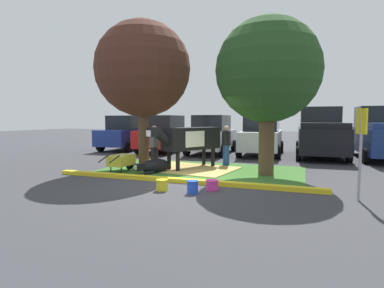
{
  "coord_description": "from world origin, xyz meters",
  "views": [
    {
      "loc": [
        3.37,
        -8.09,
        1.81
      ],
      "look_at": [
        -0.55,
        2.61,
        0.9
      ],
      "focal_mm": 29.0,
      "sensor_mm": 36.0,
      "label": 1
    }
  ],
  "objects_px": {
    "bucket_pink": "(212,185)",
    "hatchback_white": "(262,136)",
    "cow_holstein": "(189,139)",
    "shade_tree_right": "(268,71)",
    "sedan_red": "(165,134)",
    "shade_tree_left": "(143,69)",
    "bucket_blue": "(193,187)",
    "person_handler": "(226,144)",
    "bucket_yellow": "(162,185)",
    "pickup_truck_black": "(321,134)",
    "sedan_silver": "(212,135)",
    "sedan_blue": "(127,133)",
    "wheelbarrow": "(122,160)",
    "person_visitor_near": "(154,146)",
    "calf_lying": "(155,166)",
    "pickup_truck_maroon": "(383,135)",
    "parking_sign": "(361,136)"
  },
  "relations": [
    {
      "from": "bucket_pink",
      "to": "hatchback_white",
      "type": "bearing_deg",
      "value": 89.14
    },
    {
      "from": "cow_holstein",
      "to": "shade_tree_right",
      "type": "bearing_deg",
      "value": -6.73
    },
    {
      "from": "sedan_red",
      "to": "bucket_pink",
      "type": "bearing_deg",
      "value": -57.66
    },
    {
      "from": "shade_tree_left",
      "to": "bucket_blue",
      "type": "distance_m",
      "value": 5.68
    },
    {
      "from": "person_handler",
      "to": "bucket_yellow",
      "type": "xyz_separation_m",
      "value": [
        -0.5,
        -4.74,
        -0.69
      ]
    },
    {
      "from": "shade_tree_right",
      "to": "cow_holstein",
      "type": "distance_m",
      "value": 3.58
    },
    {
      "from": "pickup_truck_black",
      "to": "sedan_silver",
      "type": "bearing_deg",
      "value": -175.54
    },
    {
      "from": "bucket_pink",
      "to": "sedan_blue",
      "type": "relative_size",
      "value": 0.08
    },
    {
      "from": "wheelbarrow",
      "to": "sedan_blue",
      "type": "bearing_deg",
      "value": 120.45
    },
    {
      "from": "shade_tree_left",
      "to": "sedan_silver",
      "type": "bearing_deg",
      "value": 79.17
    },
    {
      "from": "person_handler",
      "to": "hatchback_white",
      "type": "relative_size",
      "value": 0.35
    },
    {
      "from": "shade_tree_right",
      "to": "wheelbarrow",
      "type": "xyz_separation_m",
      "value": [
        -4.79,
        -1.0,
        -2.95
      ]
    },
    {
      "from": "cow_holstein",
      "to": "sedan_silver",
      "type": "relative_size",
      "value": 0.66
    },
    {
      "from": "person_visitor_near",
      "to": "person_handler",
      "type": "bearing_deg",
      "value": 39.11
    },
    {
      "from": "calf_lying",
      "to": "bucket_pink",
      "type": "xyz_separation_m",
      "value": [
        2.54,
        -1.77,
        -0.1
      ]
    },
    {
      "from": "shade_tree_left",
      "to": "bucket_yellow",
      "type": "relative_size",
      "value": 16.52
    },
    {
      "from": "bucket_pink",
      "to": "pickup_truck_black",
      "type": "distance_m",
      "value": 9.14
    },
    {
      "from": "bucket_blue",
      "to": "bucket_yellow",
      "type": "bearing_deg",
      "value": 178.58
    },
    {
      "from": "shade_tree_right",
      "to": "pickup_truck_maroon",
      "type": "bearing_deg",
      "value": 53.12
    },
    {
      "from": "sedan_silver",
      "to": "pickup_truck_maroon",
      "type": "xyz_separation_m",
      "value": [
        7.92,
        0.4,
        0.13
      ]
    },
    {
      "from": "cow_holstein",
      "to": "bucket_pink",
      "type": "height_order",
      "value": "cow_holstein"
    },
    {
      "from": "shade_tree_right",
      "to": "cow_holstein",
      "type": "height_order",
      "value": "shade_tree_right"
    },
    {
      "from": "shade_tree_right",
      "to": "sedan_blue",
      "type": "bearing_deg",
      "value": 146.43
    },
    {
      "from": "parking_sign",
      "to": "pickup_truck_black",
      "type": "distance_m",
      "value": 8.49
    },
    {
      "from": "parking_sign",
      "to": "bucket_yellow",
      "type": "distance_m",
      "value": 4.77
    },
    {
      "from": "bucket_yellow",
      "to": "sedan_red",
      "type": "distance_m",
      "value": 9.56
    },
    {
      "from": "sedan_red",
      "to": "pickup_truck_black",
      "type": "xyz_separation_m",
      "value": [
        8.08,
        0.43,
        0.13
      ]
    },
    {
      "from": "shade_tree_right",
      "to": "sedan_silver",
      "type": "distance_m",
      "value": 6.94
    },
    {
      "from": "person_handler",
      "to": "pickup_truck_black",
      "type": "xyz_separation_m",
      "value": [
        3.58,
        4.34,
        0.28
      ]
    },
    {
      "from": "shade_tree_left",
      "to": "sedan_silver",
      "type": "distance_m",
      "value": 6.15
    },
    {
      "from": "calf_lying",
      "to": "person_handler",
      "type": "xyz_separation_m",
      "value": [
        1.85,
        2.51,
        0.6
      ]
    },
    {
      "from": "wheelbarrow",
      "to": "sedan_silver",
      "type": "relative_size",
      "value": 0.36
    },
    {
      "from": "bucket_blue",
      "to": "bucket_pink",
      "type": "bearing_deg",
      "value": 53.37
    },
    {
      "from": "sedan_red",
      "to": "pickup_truck_maroon",
      "type": "distance_m",
      "value": 10.68
    },
    {
      "from": "shade_tree_left",
      "to": "cow_holstein",
      "type": "height_order",
      "value": "shade_tree_left"
    },
    {
      "from": "cow_holstein",
      "to": "calf_lying",
      "type": "bearing_deg",
      "value": -122.75
    },
    {
      "from": "cow_holstein",
      "to": "calf_lying",
      "type": "relative_size",
      "value": 2.28
    },
    {
      "from": "wheelbarrow",
      "to": "sedan_silver",
      "type": "bearing_deg",
      "value": 78.61
    },
    {
      "from": "calf_lying",
      "to": "person_visitor_near",
      "type": "relative_size",
      "value": 0.81
    },
    {
      "from": "sedan_red",
      "to": "shade_tree_right",
      "type": "bearing_deg",
      "value": -41.57
    },
    {
      "from": "calf_lying",
      "to": "hatchback_white",
      "type": "relative_size",
      "value": 0.29
    },
    {
      "from": "parking_sign",
      "to": "bucket_yellow",
      "type": "xyz_separation_m",
      "value": [
        -4.55,
        -0.6,
        -1.3
      ]
    },
    {
      "from": "cow_holstein",
      "to": "bucket_blue",
      "type": "distance_m",
      "value": 3.86
    },
    {
      "from": "wheelbarrow",
      "to": "sedan_red",
      "type": "bearing_deg",
      "value": 102.38
    },
    {
      "from": "sedan_red",
      "to": "bucket_blue",
      "type": "bearing_deg",
      "value": -60.87
    },
    {
      "from": "parking_sign",
      "to": "bucket_pink",
      "type": "bearing_deg",
      "value": -177.51
    },
    {
      "from": "shade_tree_right",
      "to": "bucket_blue",
      "type": "distance_m",
      "value": 4.68
    },
    {
      "from": "shade_tree_right",
      "to": "bucket_yellow",
      "type": "relative_size",
      "value": 15.33
    },
    {
      "from": "parking_sign",
      "to": "sedan_silver",
      "type": "relative_size",
      "value": 0.46
    },
    {
      "from": "bucket_blue",
      "to": "bucket_pink",
      "type": "height_order",
      "value": "bucket_blue"
    }
  ]
}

